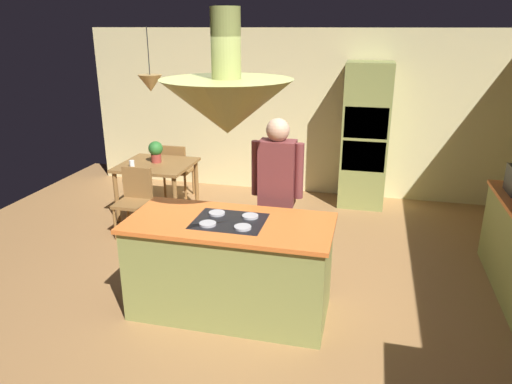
# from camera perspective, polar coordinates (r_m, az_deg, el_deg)

# --- Properties ---
(ground) EXTENTS (8.16, 8.16, 0.00)m
(ground) POSITION_cam_1_polar(r_m,az_deg,el_deg) (4.88, -2.31, -12.60)
(ground) COLOR #9E7042
(wall_back) EXTENTS (6.80, 0.10, 2.55)m
(wall_back) POSITION_cam_1_polar(r_m,az_deg,el_deg) (7.63, 4.78, 9.42)
(wall_back) COLOR beige
(wall_back) RESTS_ON ground
(kitchen_island) EXTENTS (1.86, 0.88, 0.94)m
(kitchen_island) POSITION_cam_1_polar(r_m,az_deg,el_deg) (4.48, -3.10, -8.88)
(kitchen_island) COLOR #8C934C
(kitchen_island) RESTS_ON ground
(oven_tower) EXTENTS (0.66, 0.62, 2.10)m
(oven_tower) POSITION_cam_1_polar(r_m,az_deg,el_deg) (7.18, 12.95, 6.57)
(oven_tower) COLOR #8C934C
(oven_tower) RESTS_ON ground
(dining_table) EXTENTS (0.98, 0.92, 0.76)m
(dining_table) POSITION_cam_1_polar(r_m,az_deg,el_deg) (6.81, -11.81, 2.51)
(dining_table) COLOR olive
(dining_table) RESTS_ON ground
(person_at_island) EXTENTS (0.53, 0.23, 1.73)m
(person_at_island) POSITION_cam_1_polar(r_m,az_deg,el_deg) (4.83, 2.53, 0.24)
(person_at_island) COLOR tan
(person_at_island) RESTS_ON ground
(range_hood) EXTENTS (1.10, 1.10, 1.00)m
(range_hood) POSITION_cam_1_polar(r_m,az_deg,el_deg) (3.99, -3.50, 10.56)
(range_hood) COLOR #8C934C
(pendant_light_over_table) EXTENTS (0.32, 0.32, 0.82)m
(pendant_light_over_table) POSITION_cam_1_polar(r_m,az_deg,el_deg) (6.57, -12.54, 12.62)
(pendant_light_over_table) COLOR #E0B266
(chair_facing_island) EXTENTS (0.40, 0.40, 0.87)m
(chair_facing_island) POSITION_cam_1_polar(r_m,az_deg,el_deg) (6.28, -14.33, -0.58)
(chair_facing_island) COLOR olive
(chair_facing_island) RESTS_ON ground
(chair_by_back_wall) EXTENTS (0.40, 0.40, 0.87)m
(chair_by_back_wall) POSITION_cam_1_polar(r_m,az_deg,el_deg) (7.45, -9.52, 2.89)
(chair_by_back_wall) COLOR olive
(chair_by_back_wall) RESTS_ON ground
(potted_plant_on_table) EXTENTS (0.20, 0.20, 0.30)m
(potted_plant_on_table) POSITION_cam_1_polar(r_m,az_deg,el_deg) (6.81, -11.93, 4.88)
(potted_plant_on_table) COLOR #99382D
(potted_plant_on_table) RESTS_ON dining_table
(cup_on_table) EXTENTS (0.07, 0.07, 0.09)m
(cup_on_table) POSITION_cam_1_polar(r_m,az_deg,el_deg) (6.68, -14.65, 3.30)
(cup_on_table) COLOR white
(cup_on_table) RESTS_ON dining_table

